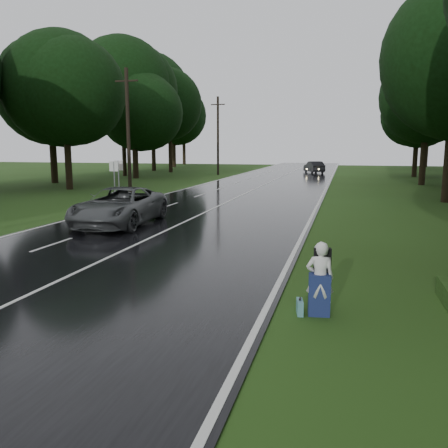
# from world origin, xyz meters

# --- Properties ---
(ground) EXTENTS (160.00, 160.00, 0.00)m
(ground) POSITION_xyz_m (0.00, 0.00, 0.00)
(ground) COLOR #244514
(ground) RESTS_ON ground
(road) EXTENTS (12.00, 140.00, 0.04)m
(road) POSITION_xyz_m (0.00, 20.00, 0.02)
(road) COLOR black
(road) RESTS_ON ground
(lane_center) EXTENTS (0.12, 140.00, 0.01)m
(lane_center) POSITION_xyz_m (0.00, 20.00, 0.04)
(lane_center) COLOR silver
(lane_center) RESTS_ON road
(grey_car) EXTENTS (3.23, 6.36, 1.72)m
(grey_car) POSITION_xyz_m (-2.62, 6.63, 0.90)
(grey_car) COLOR #46494A
(grey_car) RESTS_ON road
(far_car) EXTENTS (3.27, 5.02, 1.56)m
(far_car) POSITION_xyz_m (3.20, 51.84, 0.82)
(far_car) COLOR black
(far_car) RESTS_ON road
(hitchhiker) EXTENTS (0.64, 0.59, 1.64)m
(hitchhiker) POSITION_xyz_m (6.96, -2.75, 0.76)
(hitchhiker) COLOR silver
(hitchhiker) RESTS_ON ground
(suitcase) EXTENTS (0.20, 0.46, 0.31)m
(suitcase) POSITION_xyz_m (6.55, -2.80, 0.16)
(suitcase) COLOR teal
(suitcase) RESTS_ON ground
(utility_pole_mid) EXTENTS (1.80, 0.28, 9.31)m
(utility_pole_mid) POSITION_xyz_m (-8.50, 19.75, 0.00)
(utility_pole_mid) COLOR black
(utility_pole_mid) RESTS_ON ground
(utility_pole_far) EXTENTS (1.80, 0.28, 9.78)m
(utility_pole_far) POSITION_xyz_m (-8.50, 45.06, 0.00)
(utility_pole_far) COLOR black
(utility_pole_far) RESTS_ON ground
(road_sign_a) EXTENTS (0.64, 0.10, 2.65)m
(road_sign_a) POSITION_xyz_m (-7.20, 14.87, 0.00)
(road_sign_a) COLOR white
(road_sign_a) RESTS_ON ground
(road_sign_b) EXTENTS (0.65, 0.10, 2.69)m
(road_sign_b) POSITION_xyz_m (-7.20, 15.47, 0.00)
(road_sign_b) COLOR white
(road_sign_b) RESTS_ON ground
(tree_left_d) EXTENTS (9.15, 9.15, 14.30)m
(tree_left_d) POSITION_xyz_m (-15.32, 22.18, 0.00)
(tree_left_d) COLOR black
(tree_left_d) RESTS_ON ground
(tree_left_e) EXTENTS (8.03, 8.03, 12.54)m
(tree_left_e) POSITION_xyz_m (-15.82, 36.23, 0.00)
(tree_left_e) COLOR black
(tree_left_e) RESTS_ON ground
(tree_left_f) EXTENTS (10.69, 10.69, 16.70)m
(tree_left_f) POSITION_xyz_m (-16.53, 49.04, 0.00)
(tree_left_f) COLOR black
(tree_left_f) RESTS_ON ground
(tree_right_d) EXTENTS (9.97, 9.97, 15.58)m
(tree_right_d) POSITION_xyz_m (13.89, 20.39, 0.00)
(tree_right_d) COLOR black
(tree_right_d) RESTS_ON ground
(tree_right_e) EXTENTS (9.35, 9.35, 14.61)m
(tree_right_e) POSITION_xyz_m (14.41, 34.67, 0.00)
(tree_right_e) COLOR black
(tree_right_e) RESTS_ON ground
(tree_right_f) EXTENTS (8.55, 8.55, 13.36)m
(tree_right_f) POSITION_xyz_m (15.36, 47.13, 0.00)
(tree_right_f) COLOR black
(tree_right_f) RESTS_ON ground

